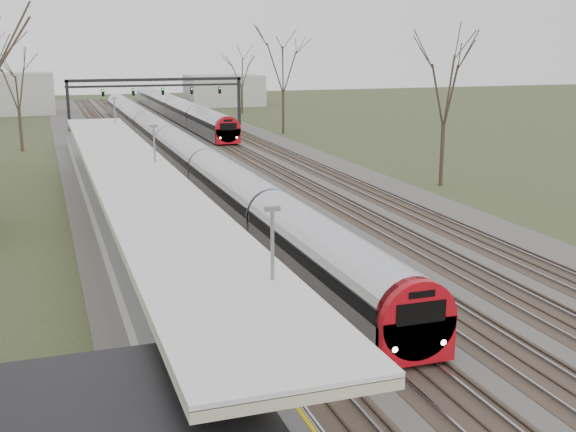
% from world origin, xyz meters
% --- Properties ---
extents(track_bed, '(24.00, 160.00, 0.22)m').
position_xyz_m(track_bed, '(0.26, 55.00, 0.06)').
color(track_bed, '#474442').
rests_on(track_bed, ground).
extents(platform, '(3.50, 69.00, 1.00)m').
position_xyz_m(platform, '(-9.05, 37.50, 0.50)').
color(platform, '#9E9B93').
rests_on(platform, ground).
extents(canopy, '(4.10, 50.00, 3.11)m').
position_xyz_m(canopy, '(-9.05, 32.99, 3.93)').
color(canopy, slate).
rests_on(canopy, platform).
extents(signal_gantry, '(21.00, 0.59, 6.08)m').
position_xyz_m(signal_gantry, '(0.29, 84.99, 4.91)').
color(signal_gantry, black).
rests_on(signal_gantry, ground).
extents(tree_east_far, '(5.00, 5.00, 10.30)m').
position_xyz_m(tree_east_far, '(14.00, 42.00, 7.29)').
color(tree_east_far, '#2D231C').
rests_on(tree_east_far, ground).
extents(train_near, '(2.62, 90.21, 3.05)m').
position_xyz_m(train_near, '(-2.50, 60.23, 1.48)').
color(train_near, '#ABADB5').
rests_on(train_near, ground).
extents(train_far, '(2.62, 60.21, 3.05)m').
position_xyz_m(train_far, '(4.50, 96.76, 1.48)').
color(train_far, '#ABADB5').
rests_on(train_far, ground).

